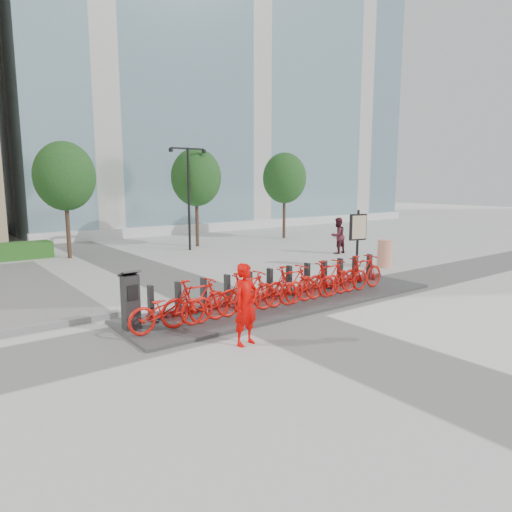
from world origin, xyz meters
TOP-DOWN VIEW (x-y plane):
  - ground at (0.00, 0.00)m, footprint 120.00×120.00m
  - glass_building at (14.00, 26.00)m, footprint 32.00×16.00m
  - tree_1 at (-1.50, 12.00)m, footprint 2.60×2.60m
  - tree_2 at (5.00, 12.00)m, footprint 2.60×2.60m
  - tree_3 at (11.00, 12.00)m, footprint 2.60×2.60m
  - streetlamp at (4.00, 11.00)m, footprint 2.00×0.20m
  - dock_pad at (1.30, 0.30)m, footprint 9.60×2.40m
  - dock_rail_posts at (1.36, 0.77)m, footprint 8.02×0.50m
  - bike_0 at (-2.60, -0.05)m, footprint 1.85×0.65m
  - bike_1 at (-1.88, -0.05)m, footprint 1.80×0.51m
  - bike_2 at (-1.16, -0.05)m, footprint 1.85×0.65m
  - bike_3 at (-0.44, -0.05)m, footprint 1.80×0.51m
  - bike_4 at (0.28, -0.05)m, footprint 1.85×0.65m
  - bike_5 at (1.00, -0.05)m, footprint 1.80×0.51m
  - bike_6 at (1.72, -0.05)m, footprint 1.85×0.65m
  - bike_7 at (2.44, -0.05)m, footprint 1.80×0.51m
  - bike_8 at (3.16, -0.05)m, footprint 1.85×0.65m
  - bike_9 at (3.88, -0.05)m, footprint 1.80×0.51m
  - kiosk at (-3.22, 0.53)m, footprint 0.43×0.36m
  - worker_red at (-1.62, -1.65)m, footprint 0.69×0.52m
  - pedestrian at (9.05, 5.79)m, footprint 0.84×0.67m
  - construction_barrel at (7.88, 2.18)m, footprint 0.75×0.75m
  - map_sign at (6.99, 2.82)m, footprint 0.75×0.28m

SIDE VIEW (x-z plane):
  - ground at x=0.00m, z-range 0.00..0.00m
  - dock_pad at x=1.30m, z-range 0.00..0.08m
  - dock_rail_posts at x=1.36m, z-range 0.08..0.93m
  - construction_barrel at x=7.88m, z-range 0.00..1.09m
  - bike_0 at x=-2.60m, z-range 0.08..1.05m
  - bike_2 at x=-1.16m, z-range 0.08..1.05m
  - bike_4 at x=0.28m, z-range 0.08..1.05m
  - bike_6 at x=1.72m, z-range 0.08..1.05m
  - bike_8 at x=3.16m, z-range 0.08..1.05m
  - bike_1 at x=-1.88m, z-range 0.08..1.16m
  - bike_3 at x=-0.44m, z-range 0.08..1.16m
  - bike_5 at x=1.00m, z-range 0.08..1.16m
  - bike_7 at x=2.44m, z-range 0.08..1.16m
  - bike_9 at x=3.88m, z-range 0.08..1.16m
  - kiosk at x=-3.22m, z-range 0.05..1.40m
  - pedestrian at x=9.05m, z-range 0.00..1.70m
  - worker_red at x=-1.62m, z-range 0.00..1.70m
  - map_sign at x=6.99m, z-range 0.37..2.64m
  - streetlamp at x=4.00m, z-range 0.63..5.63m
  - tree_1 at x=-1.50m, z-range 1.04..6.14m
  - tree_2 at x=5.00m, z-range 1.04..6.14m
  - tree_3 at x=11.00m, z-range 1.04..6.14m
  - glass_building at x=14.00m, z-range 0.00..24.00m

